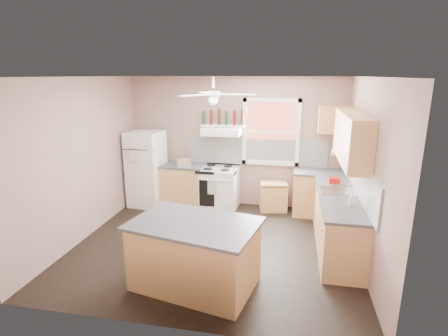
% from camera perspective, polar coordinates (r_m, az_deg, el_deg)
% --- Properties ---
extents(floor, '(4.50, 4.50, 0.00)m').
position_cam_1_polar(floor, '(5.92, -1.54, -12.48)').
color(floor, black).
rests_on(floor, ground).
extents(ceiling, '(4.50, 4.50, 0.00)m').
position_cam_1_polar(ceiling, '(5.25, -1.76, 14.67)').
color(ceiling, white).
rests_on(ceiling, ground).
extents(wall_back, '(4.50, 0.05, 2.70)m').
position_cam_1_polar(wall_back, '(7.37, 1.81, 4.21)').
color(wall_back, '#8B6C62').
rests_on(wall_back, ground).
extents(wall_right, '(0.05, 4.00, 2.70)m').
position_cam_1_polar(wall_right, '(5.42, 22.55, -0.93)').
color(wall_right, '#8B6C62').
rests_on(wall_right, ground).
extents(wall_left, '(0.05, 4.00, 2.70)m').
position_cam_1_polar(wall_left, '(6.32, -22.22, 1.25)').
color(wall_left, '#8B6C62').
rests_on(wall_left, ground).
extents(backsplash_back, '(2.90, 0.03, 0.55)m').
position_cam_1_polar(backsplash_back, '(7.31, 5.24, 2.66)').
color(backsplash_back, white).
rests_on(backsplash_back, wall_back).
extents(backsplash_right, '(0.03, 2.60, 0.55)m').
position_cam_1_polar(backsplash_right, '(5.74, 21.42, -1.78)').
color(backsplash_right, white).
rests_on(backsplash_right, wall_right).
extents(window_view, '(1.00, 0.02, 1.20)m').
position_cam_1_polar(window_view, '(7.20, 7.70, 5.85)').
color(window_view, brown).
rests_on(window_view, wall_back).
extents(window_frame, '(1.16, 0.07, 1.36)m').
position_cam_1_polar(window_frame, '(7.18, 7.69, 5.81)').
color(window_frame, white).
rests_on(window_frame, wall_back).
extents(refrigerator, '(0.74, 0.72, 1.59)m').
position_cam_1_polar(refrigerator, '(7.58, -12.53, -0.14)').
color(refrigerator, white).
rests_on(refrigerator, floor).
extents(base_cabinet_left, '(0.90, 0.60, 0.86)m').
position_cam_1_polar(base_cabinet_left, '(7.53, -6.64, -2.88)').
color(base_cabinet_left, tan).
rests_on(base_cabinet_left, floor).
extents(counter_left, '(0.92, 0.62, 0.04)m').
position_cam_1_polar(counter_left, '(7.41, -6.75, 0.44)').
color(counter_left, '#3D3D3F').
rests_on(counter_left, base_cabinet_left).
extents(toaster, '(0.32, 0.26, 0.18)m').
position_cam_1_polar(toaster, '(7.26, -6.56, 1.03)').
color(toaster, silver).
rests_on(toaster, counter_left).
extents(stove, '(0.85, 0.69, 0.86)m').
position_cam_1_polar(stove, '(7.34, -0.97, -3.25)').
color(stove, white).
rests_on(stove, floor).
extents(range_hood, '(0.78, 0.50, 0.14)m').
position_cam_1_polar(range_hood, '(7.10, -0.37, 6.01)').
color(range_hood, white).
rests_on(range_hood, wall_back).
extents(bottle_shelf, '(0.90, 0.26, 0.03)m').
position_cam_1_polar(bottle_shelf, '(7.20, -0.19, 6.94)').
color(bottle_shelf, white).
rests_on(bottle_shelf, range_hood).
extents(cart, '(0.59, 0.45, 0.54)m').
position_cam_1_polar(cart, '(7.30, 8.06, -4.84)').
color(cart, tan).
rests_on(cart, floor).
extents(base_cabinet_corner, '(1.00, 0.60, 0.86)m').
position_cam_1_polar(base_cabinet_corner, '(7.22, 15.19, -4.11)').
color(base_cabinet_corner, tan).
rests_on(base_cabinet_corner, floor).
extents(base_cabinet_right, '(0.60, 2.20, 0.86)m').
position_cam_1_polar(base_cabinet_right, '(5.94, 18.00, -8.56)').
color(base_cabinet_right, tan).
rests_on(base_cabinet_right, floor).
extents(counter_corner, '(1.02, 0.62, 0.04)m').
position_cam_1_polar(counter_corner, '(7.09, 15.44, -0.67)').
color(counter_corner, '#3D3D3F').
rests_on(counter_corner, base_cabinet_corner).
extents(counter_right, '(0.62, 2.22, 0.04)m').
position_cam_1_polar(counter_right, '(5.78, 18.26, -4.45)').
color(counter_right, '#3D3D3F').
rests_on(counter_right, base_cabinet_right).
extents(sink, '(0.55, 0.45, 0.03)m').
position_cam_1_polar(sink, '(5.96, 18.05, -3.69)').
color(sink, silver).
rests_on(sink, counter_right).
extents(faucet, '(0.03, 0.03, 0.14)m').
position_cam_1_polar(faucet, '(5.96, 19.64, -3.07)').
color(faucet, silver).
rests_on(faucet, sink).
extents(upper_cabinet_right, '(0.33, 1.80, 0.76)m').
position_cam_1_polar(upper_cabinet_right, '(5.77, 20.14, 4.61)').
color(upper_cabinet_right, tan).
rests_on(upper_cabinet_right, wall_right).
extents(upper_cabinet_corner, '(0.60, 0.33, 0.52)m').
position_cam_1_polar(upper_cabinet_corner, '(7.04, 17.58, 7.55)').
color(upper_cabinet_corner, tan).
rests_on(upper_cabinet_corner, wall_back).
extents(paper_towel, '(0.26, 0.12, 0.12)m').
position_cam_1_polar(paper_towel, '(7.19, 18.10, 2.38)').
color(paper_towel, white).
rests_on(paper_towel, wall_back).
extents(island, '(1.68, 1.25, 0.86)m').
position_cam_1_polar(island, '(4.75, -4.76, -14.03)').
color(island, tan).
rests_on(island, floor).
extents(island_top, '(1.79, 1.36, 0.04)m').
position_cam_1_polar(island_top, '(4.55, -4.89, -9.06)').
color(island_top, '#3D3D3F').
rests_on(island_top, island).
extents(ceiling_fan_hub, '(0.20, 0.20, 0.08)m').
position_cam_1_polar(ceiling_fan_hub, '(5.26, -1.73, 11.94)').
color(ceiling_fan_hub, white).
rests_on(ceiling_fan_hub, ceiling).
extents(soap_bottle, '(0.10, 0.10, 0.21)m').
position_cam_1_polar(soap_bottle, '(5.36, 20.12, -4.73)').
color(soap_bottle, silver).
rests_on(soap_bottle, counter_right).
extents(red_caddy, '(0.18, 0.13, 0.10)m').
position_cam_1_polar(red_caddy, '(6.37, 17.53, -1.94)').
color(red_caddy, '#AD150E').
rests_on(red_caddy, counter_right).
extents(wine_bottles, '(0.86, 0.06, 0.31)m').
position_cam_1_polar(wine_bottles, '(7.17, -0.13, 8.21)').
color(wine_bottles, '#143819').
rests_on(wine_bottles, bottle_shelf).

